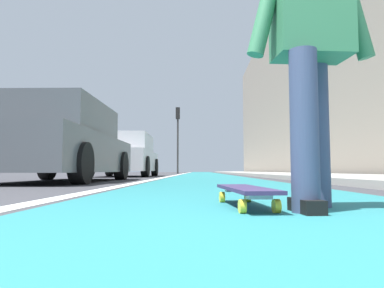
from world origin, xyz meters
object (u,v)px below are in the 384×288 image
Objects in this scene: parked_car_mid at (125,156)px; traffic_light at (178,128)px; skateboard at (245,191)px; parked_car_near at (60,144)px; skater_person at (310,37)px.

parked_car_mid is 0.99× the size of traffic_light.
parked_car_near reaches higher than skateboard.
skateboard is at bearing -175.53° from traffic_light.
skater_person reaches higher than parked_car_mid.
parked_car_near is at bearing 32.18° from skateboard.
skateboard is at bearing 66.59° from skater_person.
traffic_light is (17.42, -1.18, 2.41)m from parked_car_near.
parked_car_near is 5.94m from parked_car_mid.
skateboard is 5.49m from parked_car_near.
parked_car_mid is (10.56, 2.90, 0.63)m from skateboard.
skateboard is at bearing -147.82° from parked_car_near.
skater_person reaches higher than parked_car_near.
parked_car_near is 1.00× the size of parked_car_mid.
parked_car_mid is at bearing -0.01° from parked_car_near.
parked_car_mid is at bearing 16.87° from skater_person.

